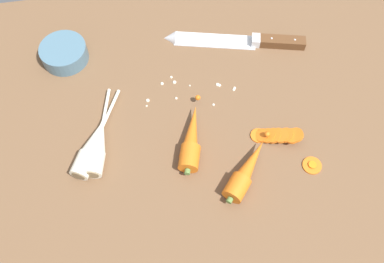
% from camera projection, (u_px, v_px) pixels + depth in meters
% --- Properties ---
extents(ground_plane, '(1.20, 0.90, 0.04)m').
position_uv_depth(ground_plane, '(191.00, 131.00, 0.96)').
color(ground_plane, brown).
extents(chefs_knife, '(0.35, 0.12, 0.04)m').
position_uv_depth(chefs_knife, '(232.00, 40.00, 1.06)').
color(chefs_knife, silver).
rests_on(chefs_knife, ground_plane).
extents(whole_carrot, '(0.08, 0.19, 0.04)m').
position_uv_depth(whole_carrot, '(192.00, 139.00, 0.91)').
color(whole_carrot, orange).
rests_on(whole_carrot, ground_plane).
extents(whole_carrot_second, '(0.13, 0.15, 0.04)m').
position_uv_depth(whole_carrot_second, '(246.00, 171.00, 0.87)').
color(whole_carrot_second, orange).
rests_on(whole_carrot_second, ground_plane).
extents(parsnip_front, '(0.07, 0.22, 0.04)m').
position_uv_depth(parsnip_front, '(98.00, 144.00, 0.90)').
color(parsnip_front, silver).
rests_on(parsnip_front, ground_plane).
extents(parsnip_mid_left, '(0.12, 0.21, 0.04)m').
position_uv_depth(parsnip_mid_left, '(92.00, 145.00, 0.90)').
color(parsnip_mid_left, silver).
rests_on(parsnip_mid_left, ground_plane).
extents(carrot_slice_stack, '(0.11, 0.06, 0.04)m').
position_uv_depth(carrot_slice_stack, '(277.00, 136.00, 0.92)').
color(carrot_slice_stack, orange).
rests_on(carrot_slice_stack, ground_plane).
extents(carrot_slice_stray_near, '(0.04, 0.04, 0.01)m').
position_uv_depth(carrot_slice_stray_near, '(312.00, 165.00, 0.90)').
color(carrot_slice_stray_near, orange).
rests_on(carrot_slice_stray_near, ground_plane).
extents(prep_bowl, '(0.11, 0.11, 0.04)m').
position_uv_depth(prep_bowl, '(64.00, 53.00, 1.02)').
color(prep_bowl, slate).
rests_on(prep_bowl, ground_plane).
extents(mince_crumbs, '(0.21, 0.10, 0.01)m').
position_uv_depth(mince_crumbs, '(190.00, 88.00, 0.99)').
color(mince_crumbs, silver).
rests_on(mince_crumbs, ground_plane).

